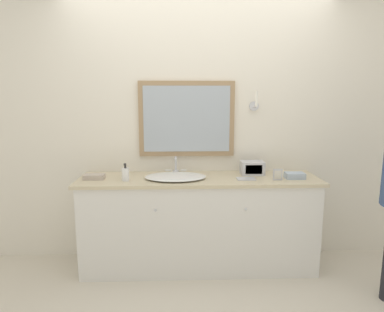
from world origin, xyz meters
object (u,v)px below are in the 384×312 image
at_px(soap_bottle, 125,174).
at_px(picture_frame, 278,175).
at_px(appliance_box, 252,168).
at_px(sink_basin, 176,176).

bearing_deg(soap_bottle, picture_frame, -1.25).
bearing_deg(appliance_box, picture_frame, -53.18).
height_order(sink_basin, appliance_box, sink_basin).
xyz_separation_m(sink_basin, soap_bottle, (-0.44, -0.07, 0.04)).
bearing_deg(sink_basin, soap_bottle, -170.76).
height_order(soap_bottle, appliance_box, soap_bottle).
xyz_separation_m(appliance_box, picture_frame, (0.18, -0.24, -0.01)).
height_order(sink_basin, soap_bottle, sink_basin).
distance_m(sink_basin, picture_frame, 0.91).
relative_size(soap_bottle, appliance_box, 0.72).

